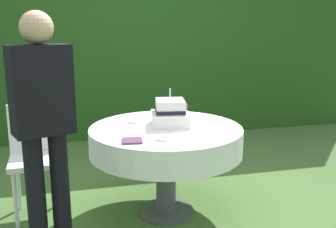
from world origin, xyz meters
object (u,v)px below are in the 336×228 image
napkin_stack (132,141)px  cake_table (166,141)px  wedding_cake (171,114)px  serving_plate_right (135,122)px  serving_plate_left (164,139)px  garden_chair (35,149)px  serving_plate_far (211,119)px  standing_person (43,121)px  serving_plate_near (189,115)px

napkin_stack → cake_table: bearing=44.7°
wedding_cake → serving_plate_right: 0.32m
serving_plate_left → garden_chair: (-0.91, 0.60, -0.19)m
serving_plate_far → serving_plate_left: 0.71m
serving_plate_left → napkin_stack: size_ratio=0.77×
serving_plate_far → napkin_stack: 0.89m
serving_plate_far → napkin_stack: (-0.75, -0.48, 0.00)m
serving_plate_left → napkin_stack: 0.22m
garden_chair → standing_person: (0.12, -0.68, 0.39)m
cake_table → serving_plate_right: serving_plate_right is taller
cake_table → serving_plate_far: size_ratio=10.71×
serving_plate_left → standing_person: bearing=-174.0°
napkin_stack → garden_chair: 0.93m
wedding_cake → standing_person: standing_person is taller
cake_table → serving_plate_near: serving_plate_near is taller
serving_plate_right → napkin_stack: bearing=-101.5°
napkin_stack → garden_chair: size_ratio=0.16×
serving_plate_far → standing_person: (-1.32, -0.57, 0.20)m
serving_plate_right → garden_chair: garden_chair is taller
serving_plate_near → napkin_stack: bearing=-133.5°
cake_table → serving_plate_right: size_ratio=9.88×
wedding_cake → serving_plate_near: bearing=49.0°
serving_plate_far → standing_person: standing_person is taller
napkin_stack → serving_plate_left: bearing=-1.5°
serving_plate_near → serving_plate_left: (-0.39, -0.65, 0.00)m
wedding_cake → standing_person: bearing=-154.1°
standing_person → wedding_cake: bearing=25.9°
serving_plate_far → standing_person: 1.45m
garden_chair → standing_person: standing_person is taller
serving_plate_far → serving_plate_right: bearing=175.2°
serving_plate_near → napkin_stack: 0.89m
serving_plate_near → napkin_stack: napkin_stack is taller
serving_plate_right → serving_plate_far: bearing=-4.8°
serving_plate_far → napkin_stack: size_ratio=0.81×
wedding_cake → serving_plate_left: bearing=-111.4°
wedding_cake → napkin_stack: wedding_cake is taller
napkin_stack → serving_plate_near: bearing=46.5°
standing_person → serving_plate_far: bearing=23.3°
garden_chair → standing_person: bearing=-79.8°
serving_plate_right → garden_chair: 0.82m
wedding_cake → napkin_stack: bearing=-135.2°
serving_plate_near → serving_plate_right: (-0.50, -0.11, 0.00)m
cake_table → serving_plate_right: 0.32m
cake_table → serving_plate_left: 0.35m
serving_plate_near → standing_person: size_ratio=0.08×
serving_plate_left → standing_person: size_ratio=0.07×
wedding_cake → standing_person: size_ratio=0.21×
serving_plate_right → napkin_stack: 0.54m
serving_plate_left → serving_plate_far: bearing=42.7°
wedding_cake → serving_plate_far: (0.38, 0.11, -0.09)m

